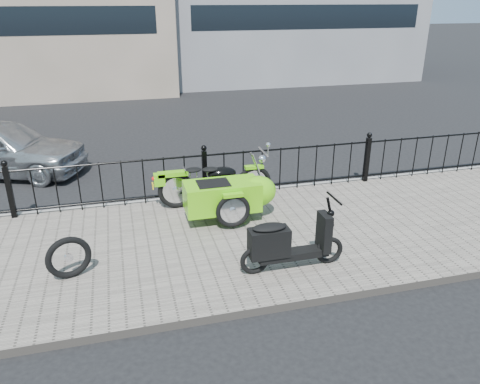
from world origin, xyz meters
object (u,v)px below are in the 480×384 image
object	(u,v)px
motorcycle_sidecar	(230,192)
sedan_car	(1,148)
spare_tire	(69,258)
scooter	(286,244)

from	to	relation	value
motorcycle_sidecar	sedan_car	size ratio (longest dim) A/B	0.61
sedan_car	spare_tire	bearing A→B (deg)	-139.50
scooter	spare_tire	bearing A→B (deg)	169.20
motorcycle_sidecar	spare_tire	size ratio (longest dim) A/B	3.60
scooter	motorcycle_sidecar	bearing A→B (deg)	100.09
scooter	spare_tire	size ratio (longest dim) A/B	2.50
motorcycle_sidecar	sedan_car	bearing A→B (deg)	139.57
spare_tire	sedan_car	distance (m)	5.45
motorcycle_sidecar	scooter	world-z (taller)	scooter
motorcycle_sidecar	spare_tire	world-z (taller)	motorcycle_sidecar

